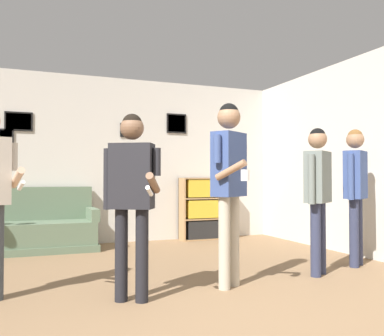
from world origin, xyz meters
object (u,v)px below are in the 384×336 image
(couch, at_px, (23,231))
(person_player_foreground_center, at_px, (132,187))
(person_spectator_far_right, at_px, (356,182))
(person_watcher_holding_cup, at_px, (229,173))
(bookshelf, at_px, (205,209))
(person_spectator_near_bookshelf, at_px, (318,185))

(couch, relative_size, person_player_foreground_center, 1.29)
(person_spectator_far_right, bearing_deg, couch, 145.57)
(couch, distance_m, person_player_foreground_center, 3.20)
(person_player_foreground_center, relative_size, person_watcher_holding_cup, 0.90)
(person_spectator_far_right, bearing_deg, person_player_foreground_center, -170.63)
(bookshelf, relative_size, person_player_foreground_center, 0.66)
(couch, height_order, person_spectator_far_right, person_spectator_far_right)
(couch, xyz_separation_m, person_spectator_near_bookshelf, (2.97, -2.77, 0.67))
(person_spectator_near_bookshelf, bearing_deg, person_watcher_holding_cup, -174.05)
(couch, height_order, person_player_foreground_center, person_player_foreground_center)
(person_watcher_holding_cup, bearing_deg, person_player_foreground_center, -173.03)
(person_spectator_near_bookshelf, xyz_separation_m, person_spectator_far_right, (0.73, 0.23, 0.03))
(bookshelf, distance_m, person_spectator_far_right, 2.88)
(person_watcher_holding_cup, bearing_deg, person_spectator_far_right, 10.62)
(person_player_foreground_center, xyz_separation_m, person_spectator_far_right, (2.84, 0.47, 0.03))
(person_player_foreground_center, distance_m, person_spectator_near_bookshelf, 2.13)
(person_watcher_holding_cup, relative_size, person_spectator_far_right, 1.08)
(person_spectator_near_bookshelf, height_order, person_spectator_far_right, person_spectator_far_right)
(person_spectator_near_bookshelf, bearing_deg, bookshelf, 91.15)
(couch, distance_m, person_spectator_near_bookshelf, 4.12)
(bookshelf, xyz_separation_m, person_watcher_holding_cup, (-1.07, -3.08, 0.57))
(person_watcher_holding_cup, bearing_deg, person_spectator_near_bookshelf, 5.95)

